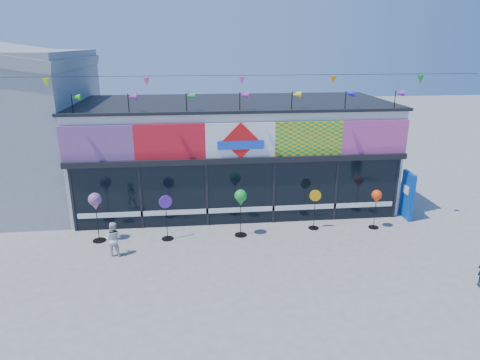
{
  "coord_description": "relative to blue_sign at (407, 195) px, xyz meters",
  "views": [
    {
      "loc": [
        -1.56,
        -10.86,
        6.3
      ],
      "look_at": [
        -0.17,
        2.0,
        2.13
      ],
      "focal_mm": 32.0,
      "sensor_mm": 36.0,
      "label": 1
    }
  ],
  "objects": [
    {
      "name": "ground",
      "position": [
        -6.23,
        -3.32,
        -0.89
      ],
      "size": [
        80.0,
        80.0,
        0.0
      ],
      "primitive_type": "plane",
      "color": "slate",
      "rests_on": "ground"
    },
    {
      "name": "kite_shop",
      "position": [
        -6.23,
        2.63,
        1.16
      ],
      "size": [
        16.0,
        5.7,
        5.31
      ],
      "color": "silver",
      "rests_on": "ground"
    },
    {
      "name": "blue_sign",
      "position": [
        0.0,
        0.0,
        0.0
      ],
      "size": [
        0.18,
        0.89,
        1.77
      ],
      "rotation": [
        0.0,
        0.0,
        -0.04
      ],
      "color": "#0A41A2",
      "rests_on": "ground"
    },
    {
      "name": "spinner_0",
      "position": [
        -11.06,
        -0.83,
        0.47
      ],
      "size": [
        0.43,
        0.43,
        1.69
      ],
      "color": "black",
      "rests_on": "ground"
    },
    {
      "name": "spinner_1",
      "position": [
        -8.81,
        -0.93,
        -0.07
      ],
      "size": [
        0.42,
        0.4,
        1.56
      ],
      "color": "black",
      "rests_on": "ground"
    },
    {
      "name": "spinner_2",
      "position": [
        -6.33,
        -0.91,
        0.43
      ],
      "size": [
        0.42,
        0.42,
        1.65
      ],
      "color": "black",
      "rests_on": "ground"
    },
    {
      "name": "spinner_3",
      "position": [
        -3.69,
        -0.61,
        -0.13
      ],
      "size": [
        0.4,
        0.37,
        1.44
      ],
      "color": "black",
      "rests_on": "ground"
    },
    {
      "name": "spinner_4",
      "position": [
        -1.55,
        -0.79,
        0.25
      ],
      "size": [
        0.36,
        0.36,
        1.42
      ],
      "color": "black",
      "rests_on": "ground"
    },
    {
      "name": "child",
      "position": [
        -10.39,
        -1.89,
        -0.34
      ],
      "size": [
        0.58,
        0.39,
        1.09
      ],
      "primitive_type": "imported",
      "rotation": [
        0.0,
        0.0,
        2.97
      ],
      "color": "silver",
      "rests_on": "ground"
    }
  ]
}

